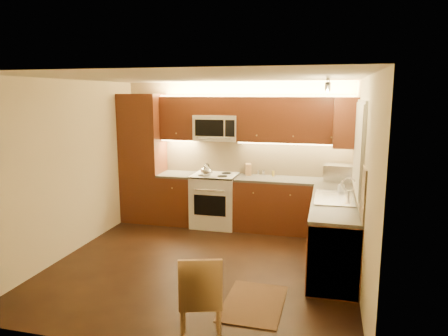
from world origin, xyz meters
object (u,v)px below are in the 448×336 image
(microwave, at_px, (217,128))
(soap_bottle, at_px, (341,187))
(stove, at_px, (215,200))
(sink, at_px, (335,193))
(dining_chair, at_px, (201,297))
(kettle, at_px, (206,170))
(toaster_oven, at_px, (339,173))
(knife_block, at_px, (248,169))

(microwave, xyz_separation_m, soap_bottle, (2.09, -0.88, -0.74))
(stove, distance_m, sink, 2.35)
(soap_bottle, height_order, dining_chair, soap_bottle)
(dining_chair, bearing_deg, kettle, 88.18)
(sink, bearing_deg, dining_chair, -118.11)
(toaster_oven, distance_m, soap_bottle, 0.81)
(microwave, xyz_separation_m, sink, (2.00, -1.26, -0.74))
(microwave, distance_m, dining_chair, 3.82)
(stove, bearing_deg, knife_block, 18.98)
(microwave, height_order, dining_chair, microwave)
(kettle, relative_size, knife_block, 1.13)
(dining_chair, bearing_deg, knife_block, 76.42)
(sink, xyz_separation_m, knife_block, (-1.45, 1.32, 0.03))
(kettle, xyz_separation_m, toaster_oven, (2.17, 0.25, 0.00))
(microwave, relative_size, toaster_oven, 1.70)
(soap_bottle, bearing_deg, dining_chair, -135.25)
(stove, relative_size, soap_bottle, 5.50)
(stove, bearing_deg, sink, -29.36)
(stove, bearing_deg, kettle, -116.63)
(kettle, relative_size, toaster_oven, 0.51)
(stove, xyz_separation_m, dining_chair, (0.80, -3.38, -0.02))
(microwave, relative_size, sink, 0.88)
(microwave, bearing_deg, dining_chair, -77.19)
(soap_bottle, xyz_separation_m, dining_chair, (-1.30, -2.63, -0.54))
(sink, bearing_deg, stove, 150.64)
(microwave, distance_m, kettle, 0.77)
(stove, distance_m, toaster_oven, 2.15)
(stove, height_order, soap_bottle, soap_bottle)
(toaster_oven, bearing_deg, dining_chair, -101.61)
(toaster_oven, distance_m, knife_block, 1.52)
(microwave, bearing_deg, knife_block, 5.74)
(toaster_oven, bearing_deg, soap_bottle, -79.80)
(sink, distance_m, dining_chair, 2.61)
(soap_bottle, bearing_deg, sink, -122.92)
(microwave, distance_m, soap_bottle, 2.39)
(microwave, relative_size, knife_block, 3.78)
(kettle, xyz_separation_m, soap_bottle, (2.19, -0.56, -0.05))
(kettle, height_order, dining_chair, kettle)
(microwave, relative_size, kettle, 3.35)
(kettle, bearing_deg, stove, 82.85)
(stove, bearing_deg, toaster_oven, 1.79)
(microwave, relative_size, soap_bottle, 4.55)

